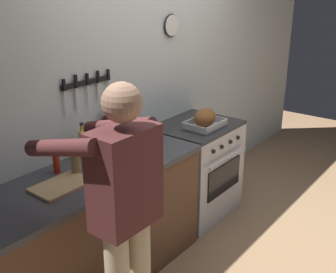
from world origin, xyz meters
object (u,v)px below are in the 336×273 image
object	(u,v)px
roasting_pan	(205,119)
bottle_vinegar	(76,162)
bottle_olive_oil	(133,125)
bottle_hot_sauce	(56,161)
bottle_cooking_oil	(83,144)
bottle_soy_sauce	(152,132)
stove	(196,169)
person_cook	(123,208)
bottle_wine_red	(107,130)
cutting_board	(61,186)

from	to	relation	value
roasting_pan	bottle_vinegar	size ratio (longest dim) A/B	1.64
bottle_olive_oil	bottle_vinegar	xyz separation A→B (m)	(-0.77, -0.19, -0.02)
bottle_hot_sauce	bottle_cooking_oil	bearing A→B (deg)	8.39
bottle_soy_sauce	bottle_hot_sauce	xyz separation A→B (m)	(-0.87, 0.11, 0.01)
stove	bottle_soy_sauce	size ratio (longest dim) A/B	5.07
bottle_soy_sauce	bottle_vinegar	bearing A→B (deg)	-178.76
bottle_hot_sauce	bottle_olive_oil	bearing A→B (deg)	4.12
bottle_olive_oil	stove	bearing A→B (deg)	-21.07
stove	person_cook	bearing A→B (deg)	-159.71
stove	bottle_soy_sauce	xyz separation A→B (m)	(-0.56, 0.06, 0.52)
bottle_wine_red	bottle_vinegar	bearing A→B (deg)	-157.45
roasting_pan	bottle_hot_sauce	world-z (taller)	bottle_hot_sauce
person_cook	stove	bearing A→B (deg)	-60.54
bottle_cooking_oil	bottle_hot_sauce	size ratio (longest dim) A/B	1.33
roasting_pan	bottle_cooking_oil	bearing A→B (deg)	164.13
bottle_vinegar	bottle_cooking_oil	bearing A→B (deg)	38.12
person_cook	bottle_cooking_oil	xyz separation A→B (m)	(0.41, 0.79, 0.06)
cutting_board	bottle_vinegar	world-z (taller)	bottle_vinegar
cutting_board	bottle_vinegar	distance (m)	0.21
cutting_board	bottle_wine_red	size ratio (longest dim) A/B	1.16
cutting_board	bottle_wine_red	bearing A→B (deg)	22.11
roasting_pan	bottle_wine_red	world-z (taller)	bottle_wine_red
person_cook	bottle_soy_sauce	distance (m)	1.19
bottle_wine_red	bottle_hot_sauce	bearing A→B (deg)	-171.94
bottle_wine_red	bottle_vinegar	size ratio (longest dim) A/B	1.44
bottle_vinegar	bottle_hot_sauce	xyz separation A→B (m)	(-0.06, 0.13, -0.00)
bottle_wine_red	bottle_cooking_oil	distance (m)	0.29
person_cook	bottle_wine_red	size ratio (longest dim) A/B	5.37
bottle_cooking_oil	bottle_wine_red	bearing A→B (deg)	7.74
person_cook	bottle_soy_sauce	size ratio (longest dim) A/B	9.35
bottle_cooking_oil	person_cook	bearing A→B (deg)	-117.26
cutting_board	bottle_hot_sauce	xyz separation A→B (m)	(0.12, 0.20, 0.08)
bottle_soy_sauce	bottle_vinegar	world-z (taller)	bottle_vinegar
bottle_wine_red	person_cook	bearing A→B (deg)	-129.81
cutting_board	bottle_cooking_oil	xyz separation A→B (m)	(0.40, 0.24, 0.10)
cutting_board	bottle_wine_red	xyz separation A→B (m)	(0.68, 0.28, 0.12)
bottle_wine_red	stove	bearing A→B (deg)	-16.04
stove	bottle_hot_sauce	bearing A→B (deg)	173.16
stove	bottle_soy_sauce	distance (m)	0.77
person_cook	cutting_board	distance (m)	0.55
person_cook	cutting_board	world-z (taller)	person_cook
roasting_pan	bottle_hot_sauce	distance (m)	1.43
bottle_vinegar	bottle_cooking_oil	size ratio (longest dim) A/B	0.79
stove	person_cook	distance (m)	1.74
person_cook	bottle_olive_oil	world-z (taller)	person_cook
bottle_olive_oil	bottle_vinegar	bearing A→B (deg)	-166.32
bottle_olive_oil	bottle_hot_sauce	distance (m)	0.83
bottle_wine_red	bottle_vinegar	distance (m)	0.54
bottle_vinegar	bottle_hot_sauce	size ratio (longest dim) A/B	1.04
cutting_board	bottle_vinegar	bearing A→B (deg)	20.88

